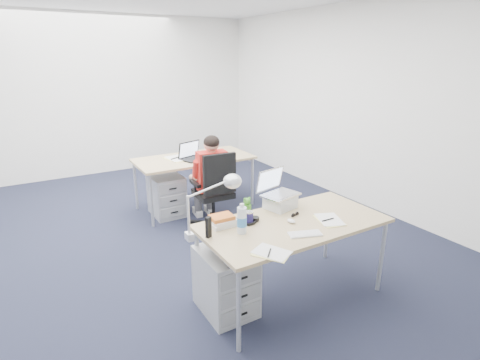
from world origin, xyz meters
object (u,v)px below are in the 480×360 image
sunglasses (295,215)px  can_koozie (249,218)px  far_cup (213,149)px  drawer_pedestal_far (167,195)px  water_bottle (242,218)px  drawer_pedestal_near (226,281)px  wireless_keyboard (305,234)px  headphones (246,220)px  dark_laptop (195,151)px  desk_lamp (206,207)px  computer_mouse (291,221)px  office_chair (214,206)px  bear_figurine (247,206)px  silver_laptop (281,190)px  cordless_phone (208,227)px  book_stack (222,221)px  desk_far (194,161)px  desk_near (293,227)px  seated_person (209,179)px

sunglasses → can_koozie: bearing=159.5°
sunglasses → far_cup: far_cup is taller
drawer_pedestal_far → water_bottle: water_bottle is taller
drawer_pedestal_near → wireless_keyboard: size_ratio=2.09×
can_koozie → water_bottle: bearing=-140.6°
headphones → dark_laptop: (0.46, 2.10, 0.11)m
desk_lamp → headphones: bearing=-9.6°
drawer_pedestal_near → computer_mouse: size_ratio=6.56×
dark_laptop → far_cup: dark_laptop is taller
office_chair → bear_figurine: (-0.33, -1.31, 0.53)m
office_chair → wireless_keyboard: bearing=-90.7°
silver_laptop → desk_lamp: desk_lamp is taller
cordless_phone → book_stack: bearing=11.8°
desk_far → cordless_phone: 2.46m
headphones → desk_lamp: (-0.40, -0.06, 0.23)m
wireless_keyboard → water_bottle: size_ratio=1.05×
dark_laptop → headphones: bearing=-120.0°
far_cup → computer_mouse: bearing=-102.2°
silver_laptop → book_stack: size_ratio=1.73×
drawer_pedestal_near → computer_mouse: bearing=-12.3°
bear_figurine → far_cup: size_ratio=1.89×
drawer_pedestal_far → headphones: headphones is taller
drawer_pedestal_near → bear_figurine: (0.34, 0.21, 0.54)m
desk_far → desk_near: bearing=-93.3°
drawer_pedestal_near → book_stack: (0.04, 0.12, 0.50)m
desk_far → computer_mouse: bearing=-94.0°
drawer_pedestal_near → dark_laptop: 2.36m
drawer_pedestal_near → drawer_pedestal_far: (0.29, 2.22, 0.00)m
office_chair → cordless_phone: office_chair is taller
drawer_pedestal_far → silver_laptop: 2.16m
drawer_pedestal_near → drawer_pedestal_far: bearing=82.5°
drawer_pedestal_near → bear_figurine: size_ratio=3.31×
drawer_pedestal_far → bear_figurine: bear_figurine is taller
book_stack → desk_lamp: (-0.19, -0.10, 0.20)m
wireless_keyboard → book_stack: size_ratio=1.30×
wireless_keyboard → dark_laptop: dark_laptop is taller
drawer_pedestal_far → cordless_phone: size_ratio=3.24×
water_bottle → sunglasses: size_ratio=2.58×
desk_lamp → cordless_phone: bearing=-107.6°
seated_person → dark_laptop: bearing=93.8°
seated_person → desk_lamp: bearing=-108.9°
drawer_pedestal_near → computer_mouse: (0.57, -0.12, 0.47)m
seated_person → desk_lamp: desk_lamp is taller
desk_lamp → computer_mouse: bearing=-29.2°
wireless_keyboard → desk_lamp: desk_lamp is taller
wireless_keyboard → sunglasses: sunglasses is taller
far_cup → wireless_keyboard: bearing=-102.1°
cordless_phone → sunglasses: 0.84m
computer_mouse → far_cup: far_cup is taller
drawer_pedestal_near → desk_lamp: size_ratio=1.13×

